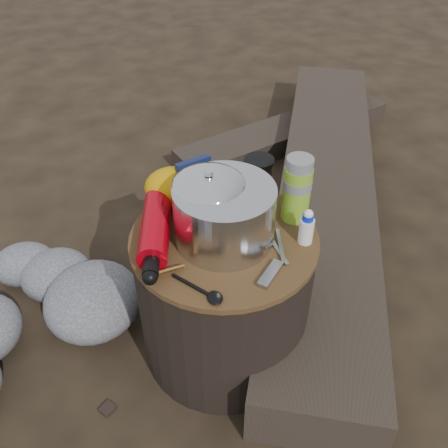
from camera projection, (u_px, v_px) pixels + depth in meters
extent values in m
plane|color=black|center=(224.00, 343.00, 1.51)|extent=(60.00, 60.00, 0.00)
cylinder|color=black|center=(224.00, 296.00, 1.37)|extent=(0.47, 0.47, 0.44)
cube|color=#302720|center=(325.00, 189.00, 1.99)|extent=(1.05, 2.09, 0.18)
cube|color=#302720|center=(286.00, 134.00, 2.42)|extent=(1.16, 0.66, 0.10)
cylinder|color=silver|center=(224.00, 214.00, 1.18)|extent=(0.25, 0.25, 0.15)
cylinder|color=silver|center=(209.00, 204.00, 1.20)|extent=(0.17, 0.17, 0.17)
cylinder|color=#83BC29|center=(297.00, 189.00, 1.24)|extent=(0.07, 0.07, 0.18)
cylinder|color=black|center=(258.00, 178.00, 1.33)|extent=(0.08, 0.08, 0.12)
ellipsoid|color=#D79406|center=(173.00, 186.00, 1.31)|extent=(0.15, 0.12, 0.10)
cube|color=#111B48|center=(195.00, 181.00, 1.31)|extent=(0.10, 0.06, 0.12)
cube|color=#B1B1B6|center=(270.00, 274.00, 1.12)|extent=(0.08, 0.09, 0.01)
cylinder|color=white|center=(306.00, 228.00, 1.19)|extent=(0.04, 0.04, 0.09)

